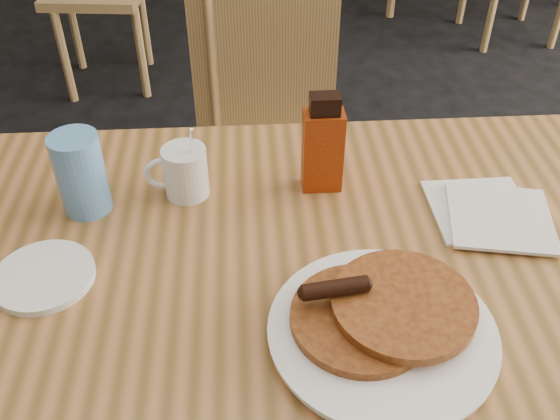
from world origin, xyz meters
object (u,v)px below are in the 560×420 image
at_px(syrup_bottle, 323,146).
at_px(blue_tumbler, 81,174).
at_px(coffee_mug, 184,171).
at_px(main_table, 315,287).
at_px(pancake_plate, 381,325).
at_px(chair_main_far, 269,134).

height_order(syrup_bottle, blue_tumbler, syrup_bottle).
height_order(coffee_mug, blue_tumbler, coffee_mug).
xyz_separation_m(syrup_bottle, blue_tumbler, (-0.40, -0.01, -0.01)).
bearing_deg(coffee_mug, main_table, -38.41).
distance_m(pancake_plate, syrup_bottle, 0.34).
bearing_deg(pancake_plate, syrup_bottle, 93.77).
distance_m(chair_main_far, pancake_plate, 0.93).
xyz_separation_m(main_table, chair_main_far, (0.01, 0.76, -0.21)).
xyz_separation_m(chair_main_far, syrup_bottle, (0.03, -0.56, 0.33)).
distance_m(main_table, syrup_bottle, 0.24).
relative_size(pancake_plate, syrup_bottle, 1.71).
distance_m(pancake_plate, coffee_mug, 0.43).
bearing_deg(main_table, blue_tumbler, 151.64).
height_order(pancake_plate, blue_tumbler, blue_tumbler).
bearing_deg(blue_tumbler, chair_main_far, 57.50).
bearing_deg(pancake_plate, chair_main_far, 93.51).
bearing_deg(main_table, chair_main_far, 89.23).
height_order(coffee_mug, syrup_bottle, syrup_bottle).
bearing_deg(chair_main_far, coffee_mug, -101.28).
height_order(main_table, pancake_plate, pancake_plate).
height_order(chair_main_far, pancake_plate, chair_main_far).
distance_m(coffee_mug, syrup_bottle, 0.24).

